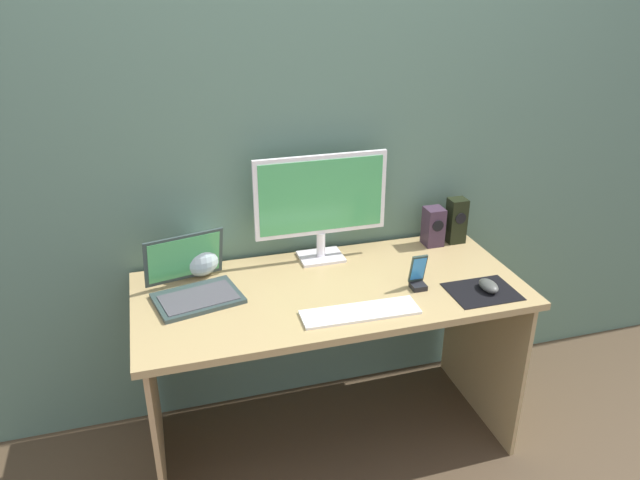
{
  "coord_description": "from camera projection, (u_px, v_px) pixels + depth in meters",
  "views": [
    {
      "loc": [
        -0.6,
        -1.92,
        1.86
      ],
      "look_at": [
        -0.05,
        -0.02,
        0.95
      ],
      "focal_mm": 34.04,
      "sensor_mm": 36.0,
      "label": 1
    }
  ],
  "objects": [
    {
      "name": "phone_in_dock",
      "position": [
        418.0,
        277.0,
        2.27
      ],
      "size": [
        0.06,
        0.06,
        0.14
      ],
      "color": "black",
      "rests_on": "desk"
    },
    {
      "name": "ground_plane",
      "position": [
        329.0,
        436.0,
        2.6
      ],
      "size": [
        8.0,
        8.0,
        0.0
      ],
      "primitive_type": "plane",
      "color": "#4A3A28"
    },
    {
      "name": "mouse",
      "position": [
        489.0,
        286.0,
        2.26
      ],
      "size": [
        0.06,
        0.1,
        0.04
      ],
      "primitive_type": "ellipsoid",
      "rotation": [
        0.0,
        0.0,
        -0.01
      ],
      "color": "#4A4C47",
      "rests_on": "mousepad"
    },
    {
      "name": "speaker_near_monitor",
      "position": [
        433.0,
        226.0,
        2.61
      ],
      "size": [
        0.08,
        0.09,
        0.17
      ],
      "color": "#3D2B3D",
      "rests_on": "desk"
    },
    {
      "name": "fishbowl",
      "position": [
        199.0,
        255.0,
        2.37
      ],
      "size": [
        0.17,
        0.17,
        0.17
      ],
      "primitive_type": "sphere",
      "color": "silver",
      "rests_on": "desk"
    },
    {
      "name": "mousepad",
      "position": [
        482.0,
        292.0,
        2.26
      ],
      "size": [
        0.25,
        0.2,
        0.0
      ],
      "primitive_type": "cube",
      "color": "black",
      "rests_on": "desk"
    },
    {
      "name": "desk",
      "position": [
        330.0,
        321.0,
        2.36
      ],
      "size": [
        1.46,
        0.67,
        0.73
      ],
      "color": "tan",
      "rests_on": "ground_plane"
    },
    {
      "name": "monitor",
      "position": [
        321.0,
        201.0,
        2.41
      ],
      "size": [
        0.54,
        0.14,
        0.44
      ],
      "color": "white",
      "rests_on": "desk"
    },
    {
      "name": "laptop",
      "position": [
        193.0,
        284.0,
        2.22
      ],
      "size": [
        0.35,
        0.33,
        0.22
      ],
      "color": "#31413F",
      "rests_on": "desk"
    },
    {
      "name": "wall_back",
      "position": [
        304.0,
        129.0,
        2.4
      ],
      "size": [
        6.0,
        0.04,
        2.5
      ],
      "primitive_type": "cube",
      "color": "slate",
      "rests_on": "ground_plane"
    },
    {
      "name": "speaker_right",
      "position": [
        456.0,
        220.0,
        2.63
      ],
      "size": [
        0.08,
        0.07,
        0.2
      ],
      "color": "black",
      "rests_on": "desk"
    },
    {
      "name": "keyboard_external",
      "position": [
        360.0,
        312.0,
        2.12
      ],
      "size": [
        0.42,
        0.13,
        0.01
      ],
      "primitive_type": "cube",
      "rotation": [
        0.0,
        0.0,
        -0.03
      ],
      "color": "white",
      "rests_on": "desk"
    }
  ]
}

